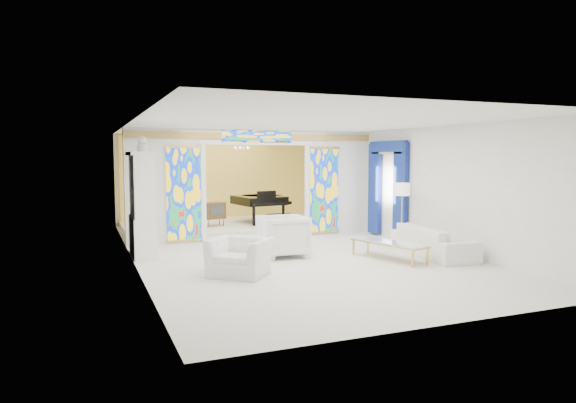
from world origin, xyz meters
name	(u,v)px	position (x,y,z in m)	size (l,w,h in m)	color
floor	(283,250)	(0.00, 0.00, 0.00)	(12.00, 12.00, 0.00)	silver
ceiling	(282,126)	(0.00, 0.00, 3.00)	(7.00, 12.00, 0.02)	white
wall_back	(220,179)	(0.00, 6.00, 1.50)	(7.00, 0.02, 3.00)	silver
wall_front	(447,215)	(0.00, -6.00, 1.50)	(7.00, 0.02, 3.00)	silver
wall_left	(131,193)	(-3.50, 0.00, 1.50)	(0.02, 12.00, 3.00)	silver
wall_right	(405,186)	(3.50, 0.00, 1.50)	(0.02, 12.00, 3.00)	silver
partition_wall	(256,179)	(0.00, 2.00, 1.65)	(7.00, 0.22, 3.00)	silver
stained_glass_left	(184,194)	(-2.03, 1.89, 1.30)	(0.90, 0.04, 2.40)	gold
stained_glass_right	(324,190)	(2.03, 1.89, 1.30)	(0.90, 0.04, 2.40)	gold
stained_glass_transom	(257,136)	(0.00, 1.89, 2.82)	(2.00, 0.04, 0.34)	gold
alcove_platform	(236,226)	(0.00, 4.10, 0.09)	(6.80, 3.80, 0.18)	silver
gold_curtain_back	(221,179)	(0.00, 5.88, 1.50)	(6.70, 0.10, 2.90)	gold
chandelier	(242,148)	(0.20, 4.00, 2.55)	(0.48, 0.48, 0.30)	gold
blue_drapes	(387,182)	(3.40, 0.70, 1.58)	(0.14, 1.85, 2.65)	navy
china_cabinet	(142,205)	(-3.22, 0.60, 1.17)	(0.56, 1.46, 2.72)	white
armchair_left	(240,257)	(-1.72, -2.13, 0.35)	(1.09, 0.95, 0.71)	white
armchair_right	(283,236)	(-0.29, -0.73, 0.47)	(1.01, 1.04, 0.94)	white
sofa	(433,241)	(2.95, -1.95, 0.34)	(2.34, 0.92, 0.68)	white
side_table	(239,249)	(-1.49, -1.32, 0.35)	(0.48, 0.48, 0.54)	white
vase	(239,236)	(-1.49, -1.32, 0.62)	(0.16, 0.16, 0.17)	white
coffee_table	(389,243)	(1.76, -1.94, 0.38)	(1.03, 1.92, 0.41)	silver
floor_lamp	(402,192)	(2.97, -0.64, 1.38)	(0.47, 0.47, 1.61)	gold
grand_piano	(261,200)	(0.84, 4.04, 0.88)	(1.78, 2.75, 1.03)	black
tv_console	(214,211)	(-0.79, 3.68, 0.64)	(0.67, 0.51, 0.71)	brown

